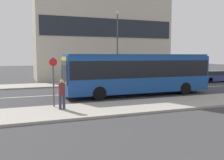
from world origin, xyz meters
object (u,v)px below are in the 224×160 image
object	(u,v)px
parked_car_0	(215,77)
street_lamp	(117,40)
city_bus	(138,72)
bus_stop_sign	(53,78)
pedestrian_near_stop	(62,92)

from	to	relation	value
parked_car_0	street_lamp	world-z (taller)	street_lamp
city_bus	bus_stop_sign	distance (m)	7.31
pedestrian_near_stop	street_lamp	xyz separation A→B (m)	(7.78, 11.30, 3.62)
city_bus	street_lamp	world-z (taller)	street_lamp
city_bus	street_lamp	distance (m)	8.24
parked_car_0	pedestrian_near_stop	xyz separation A→B (m)	(-19.17, -9.26, 0.44)
pedestrian_near_stop	street_lamp	bearing A→B (deg)	-121.77
city_bus	street_lamp	bearing A→B (deg)	77.12
pedestrian_near_stop	street_lamp	distance (m)	14.19
bus_stop_sign	street_lamp	xyz separation A→B (m)	(8.10, 10.44, 2.91)
parked_car_0	bus_stop_sign	bearing A→B (deg)	-156.68
parked_car_0	pedestrian_near_stop	size ratio (longest dim) A/B	2.79
bus_stop_sign	street_lamp	bearing A→B (deg)	52.20
pedestrian_near_stop	city_bus	bearing A→B (deg)	-147.28
city_bus	parked_car_0	distance (m)	13.96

